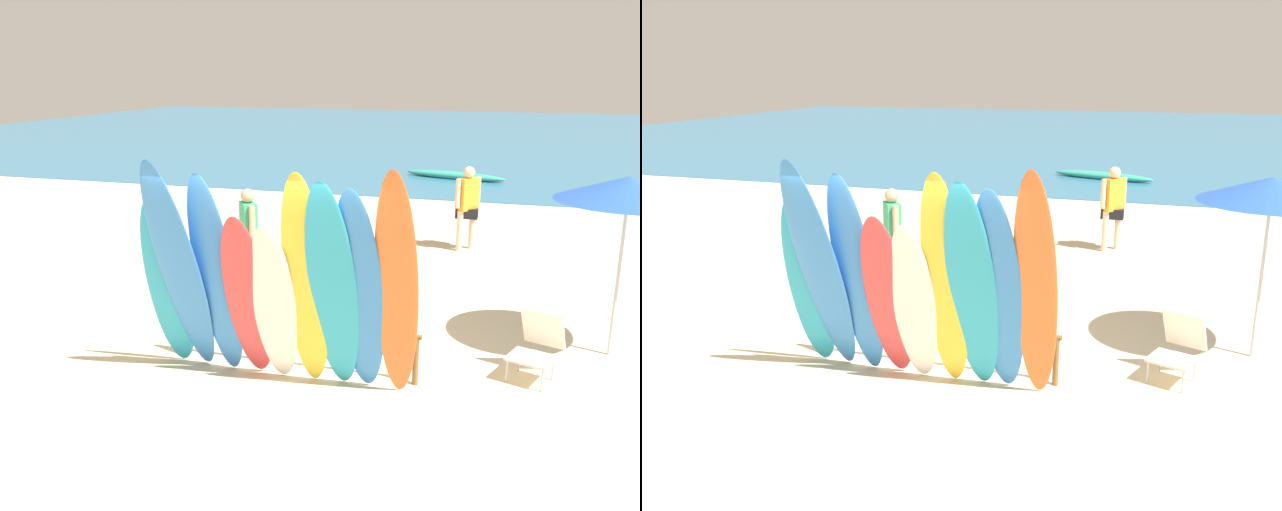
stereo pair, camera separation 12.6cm
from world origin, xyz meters
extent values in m
plane|color=beige|center=(0.00, 14.00, 0.00)|extent=(60.00, 60.00, 0.00)
cube|color=teal|center=(0.00, 31.48, 0.01)|extent=(60.00, 40.00, 0.02)
cylinder|color=brown|center=(-1.53, 0.00, 0.30)|extent=(0.07, 0.07, 0.60)
cylinder|color=brown|center=(1.53, 0.00, 0.30)|extent=(0.07, 0.07, 0.60)
cylinder|color=brown|center=(0.00, 0.00, 0.60)|extent=(3.19, 0.06, 0.06)
ellipsoid|color=#289EC6|center=(-1.37, -0.46, 1.12)|extent=(0.61, 0.74, 2.25)
ellipsoid|color=#337AD1|center=(-1.10, -0.65, 1.35)|extent=(0.64, 1.11, 2.70)
ellipsoid|color=#337AD1|center=(-0.70, -0.55, 1.27)|extent=(0.56, 0.80, 2.54)
ellipsoid|color=#D13D42|center=(-0.32, -0.55, 1.05)|extent=(0.57, 0.86, 2.11)
ellipsoid|color=white|center=(0.00, -0.54, 1.01)|extent=(0.56, 0.75, 2.02)
ellipsoid|color=yellow|center=(0.39, -0.59, 1.30)|extent=(0.53, 0.84, 2.61)
ellipsoid|color=#289EC6|center=(0.70, -0.60, 1.27)|extent=(0.60, 0.95, 2.54)
ellipsoid|color=#337AD1|center=(0.99, -0.56, 1.24)|extent=(0.58, 0.91, 2.47)
ellipsoid|color=orange|center=(1.39, -0.60, 1.34)|extent=(0.47, 0.85, 2.68)
cylinder|color=beige|center=(1.44, 6.21, 0.41)|extent=(0.13, 0.13, 0.82)
cylinder|color=beige|center=(1.66, 6.47, 0.41)|extent=(0.13, 0.13, 0.82)
cube|color=black|center=(1.55, 6.34, 0.76)|extent=(0.44, 0.27, 0.20)
cube|color=orange|center=(1.55, 6.34, 1.15)|extent=(0.45, 0.46, 0.64)
sphere|color=beige|center=(1.55, 6.34, 1.58)|extent=(0.23, 0.23, 0.23)
cylinder|color=beige|center=(1.37, 6.14, 1.18)|extent=(0.10, 0.10, 0.57)
cylinder|color=beige|center=(1.73, 6.54, 1.18)|extent=(0.10, 0.10, 0.57)
cylinder|color=brown|center=(-1.45, 4.92, 0.36)|extent=(0.11, 0.11, 0.72)
cylinder|color=brown|center=(-1.74, 4.99, 0.36)|extent=(0.11, 0.11, 0.72)
cube|color=#B23399|center=(-1.59, 4.95, 0.67)|extent=(0.39, 0.24, 0.17)
cube|color=black|center=(-1.59, 4.95, 1.01)|extent=(0.41, 0.28, 0.57)
sphere|color=brown|center=(-1.59, 4.95, 1.39)|extent=(0.20, 0.20, 0.20)
cylinder|color=brown|center=(-1.36, 4.89, 1.04)|extent=(0.09, 0.09, 0.50)
cylinder|color=brown|center=(-1.82, 5.01, 1.04)|extent=(0.09, 0.09, 0.50)
cylinder|color=tan|center=(-1.78, 2.89, 0.41)|extent=(0.12, 0.12, 0.82)
cylinder|color=tan|center=(-1.59, 2.62, 0.41)|extent=(0.12, 0.12, 0.82)
cube|color=#2D4CB2|center=(-1.69, 2.75, 0.76)|extent=(0.44, 0.27, 0.20)
cube|color=#33A36B|center=(-1.69, 2.75, 1.14)|extent=(0.42, 0.47, 0.64)
sphere|color=tan|center=(-1.69, 2.75, 1.58)|extent=(0.23, 0.23, 0.23)
cylinder|color=tan|center=(-1.84, 2.98, 1.18)|extent=(0.10, 0.10, 0.57)
cylinder|color=tan|center=(-1.53, 2.53, 1.18)|extent=(0.10, 0.10, 0.57)
cylinder|color=#B7B7BC|center=(2.56, 0.37, 0.14)|extent=(0.02, 0.02, 0.28)
cylinder|color=#B7B7BC|center=(2.95, 0.23, 0.14)|extent=(0.02, 0.02, 0.28)
cylinder|color=#B7B7BC|center=(2.69, 0.73, 0.14)|extent=(0.02, 0.02, 0.28)
cylinder|color=#B7B7BC|center=(3.08, 0.58, 0.14)|extent=(0.02, 0.02, 0.28)
cube|color=silver|center=(2.82, 0.48, 0.30)|extent=(0.62, 0.60, 0.03)
cube|color=silver|center=(2.94, 0.80, 0.56)|extent=(0.56, 0.42, 0.51)
cylinder|color=silver|center=(3.81, 1.58, 1.12)|extent=(0.04, 0.04, 2.25)
cone|color=blue|center=(3.81, 1.58, 2.17)|extent=(1.75, 1.75, 0.31)
ellipsoid|color=teal|center=(0.42, 15.33, 0.12)|extent=(3.44, 1.42, 0.27)
camera|label=1|loc=(2.55, -7.19, 3.59)|focal=37.68mm
camera|label=2|loc=(2.67, -7.15, 3.59)|focal=37.68mm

